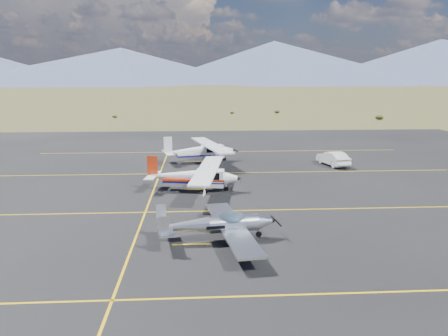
# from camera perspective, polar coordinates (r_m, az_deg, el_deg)

# --- Properties ---
(ground) EXTENTS (1600.00, 1600.00, 0.00)m
(ground) POSITION_cam_1_polar(r_m,az_deg,el_deg) (26.04, 2.56, -6.92)
(ground) COLOR #383D1C
(ground) RESTS_ON ground
(apron) EXTENTS (72.00, 72.00, 0.02)m
(apron) POSITION_cam_1_polar(r_m,az_deg,el_deg) (32.71, 1.28, -2.95)
(apron) COLOR black
(apron) RESTS_ON ground
(aircraft_low_wing) EXTENTS (6.10, 8.44, 1.82)m
(aircraft_low_wing) POSITION_cam_1_polar(r_m,az_deg,el_deg) (22.79, -0.54, -7.39)
(aircraft_low_wing) COLOR silver
(aircraft_low_wing) RESTS_ON apron
(aircraft_cessna) EXTENTS (6.19, 10.22, 2.58)m
(aircraft_cessna) POSITION_cam_1_polar(r_m,az_deg,el_deg) (32.48, -3.92, -1.00)
(aircraft_cessna) COLOR white
(aircraft_cessna) RESTS_ON apron
(aircraft_plain) EXTENTS (6.90, 10.51, 2.67)m
(aircraft_plain) POSITION_cam_1_polar(r_m,az_deg,el_deg) (43.14, -3.09, 2.30)
(aircraft_plain) COLOR white
(aircraft_plain) RESTS_ON apron
(sedan) EXTENTS (2.33, 4.35, 1.36)m
(sedan) POSITION_cam_1_polar(r_m,az_deg,el_deg) (42.91, 14.05, 1.24)
(sedan) COLOR silver
(sedan) RESTS_ON apron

